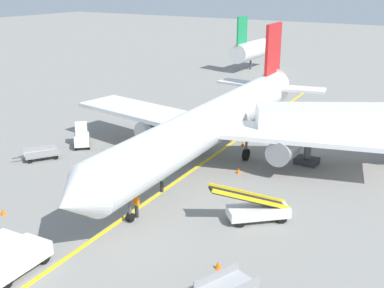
{
  "coord_description": "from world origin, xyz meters",
  "views": [
    {
      "loc": [
        16.94,
        -18.65,
        14.28
      ],
      "look_at": [
        -1.53,
        10.86,
        2.5
      ],
      "focal_mm": 45.81,
      "sensor_mm": 36.0,
      "label": 1
    }
  ],
  "objects_px": {
    "ground_crew_wing_walker": "(136,204)",
    "safety_cone_wingtip_right": "(243,144)",
    "pushback_tug": "(10,256)",
    "airliner": "(215,121)",
    "baggage_tug_near_wing": "(82,136)",
    "jet_bridge": "(350,122)",
    "belt_loader_forward_hold": "(256,209)",
    "baggage_cart_loaded": "(227,287)",
    "baggage_cart_empty_trailing": "(41,154)",
    "safety_cone_nose_left": "(239,171)",
    "safety_cone_wingtip_left": "(3,212)",
    "ground_crew_marshaller": "(162,180)",
    "safety_cone_nose_right": "(218,265)"
  },
  "relations": [
    {
      "from": "ground_crew_wing_walker",
      "to": "safety_cone_wingtip_right",
      "type": "relative_size",
      "value": 3.86
    },
    {
      "from": "pushback_tug",
      "to": "ground_crew_wing_walker",
      "type": "distance_m",
      "value": 8.42
    },
    {
      "from": "airliner",
      "to": "baggage_tug_near_wing",
      "type": "relative_size",
      "value": 13.4
    },
    {
      "from": "jet_bridge",
      "to": "belt_loader_forward_hold",
      "type": "bearing_deg",
      "value": -98.86
    },
    {
      "from": "baggage_cart_loaded",
      "to": "baggage_cart_empty_trailing",
      "type": "relative_size",
      "value": 1.05
    },
    {
      "from": "baggage_cart_empty_trailing",
      "to": "safety_cone_nose_left",
      "type": "height_order",
      "value": "baggage_cart_empty_trailing"
    },
    {
      "from": "belt_loader_forward_hold",
      "to": "safety_cone_wingtip_left",
      "type": "xyz_separation_m",
      "value": [
        -13.99,
        -7.85,
        -0.56
      ]
    },
    {
      "from": "ground_crew_marshaller",
      "to": "safety_cone_wingtip_right",
      "type": "relative_size",
      "value": 3.86
    },
    {
      "from": "ground_crew_wing_walker",
      "to": "safety_cone_wingtip_left",
      "type": "height_order",
      "value": "ground_crew_wing_walker"
    },
    {
      "from": "safety_cone_nose_left",
      "to": "safety_cone_wingtip_left",
      "type": "height_order",
      "value": "same"
    },
    {
      "from": "pushback_tug",
      "to": "safety_cone_wingtip_left",
      "type": "xyz_separation_m",
      "value": [
        -5.85,
        4.02,
        -0.77
      ]
    },
    {
      "from": "baggage_cart_empty_trailing",
      "to": "ground_crew_wing_walker",
      "type": "xyz_separation_m",
      "value": [
        13.25,
        -4.1,
        0.44
      ]
    },
    {
      "from": "safety_cone_nose_left",
      "to": "safety_cone_wingtip_left",
      "type": "bearing_deg",
      "value": -123.86
    },
    {
      "from": "airliner",
      "to": "safety_cone_wingtip_left",
      "type": "height_order",
      "value": "airliner"
    },
    {
      "from": "airliner",
      "to": "baggage_tug_near_wing",
      "type": "bearing_deg",
      "value": -165.83
    },
    {
      "from": "pushback_tug",
      "to": "baggage_cart_loaded",
      "type": "bearing_deg",
      "value": 21.97
    },
    {
      "from": "belt_loader_forward_hold",
      "to": "safety_cone_wingtip_left",
      "type": "height_order",
      "value": "belt_loader_forward_hold"
    },
    {
      "from": "jet_bridge",
      "to": "safety_cone_wingtip_left",
      "type": "distance_m",
      "value": 26.33
    },
    {
      "from": "baggage_cart_empty_trailing",
      "to": "jet_bridge",
      "type": "bearing_deg",
      "value": 29.43
    },
    {
      "from": "ground_crew_marshaller",
      "to": "safety_cone_nose_left",
      "type": "relative_size",
      "value": 3.86
    },
    {
      "from": "belt_loader_forward_hold",
      "to": "safety_cone_wingtip_left",
      "type": "distance_m",
      "value": 16.05
    },
    {
      "from": "baggage_tug_near_wing",
      "to": "ground_crew_wing_walker",
      "type": "height_order",
      "value": "baggage_tug_near_wing"
    },
    {
      "from": "ground_crew_wing_walker",
      "to": "pushback_tug",
      "type": "bearing_deg",
      "value": -100.77
    },
    {
      "from": "baggage_cart_empty_trailing",
      "to": "safety_cone_nose_left",
      "type": "distance_m",
      "value": 16.45
    },
    {
      "from": "jet_bridge",
      "to": "baggage_cart_empty_trailing",
      "type": "xyz_separation_m",
      "value": [
        -21.81,
        -12.3,
        -3.07
      ]
    },
    {
      "from": "ground_crew_marshaller",
      "to": "safety_cone_wingtip_left",
      "type": "height_order",
      "value": "ground_crew_marshaller"
    },
    {
      "from": "belt_loader_forward_hold",
      "to": "ground_crew_marshaller",
      "type": "bearing_deg",
      "value": 176.81
    },
    {
      "from": "belt_loader_forward_hold",
      "to": "ground_crew_marshaller",
      "type": "height_order",
      "value": "belt_loader_forward_hold"
    },
    {
      "from": "safety_cone_nose_left",
      "to": "safety_cone_nose_right",
      "type": "bearing_deg",
      "value": -67.66
    },
    {
      "from": "belt_loader_forward_hold",
      "to": "safety_cone_wingtip_right",
      "type": "xyz_separation_m",
      "value": [
        -7.09,
        12.41,
        -0.56
      ]
    },
    {
      "from": "pushback_tug",
      "to": "safety_cone_nose_left",
      "type": "distance_m",
      "value": 18.63
    },
    {
      "from": "safety_cone_wingtip_left",
      "to": "safety_cone_nose_right",
      "type": "bearing_deg",
      "value": 7.45
    },
    {
      "from": "airliner",
      "to": "safety_cone_wingtip_right",
      "type": "bearing_deg",
      "value": 86.38
    },
    {
      "from": "baggage_cart_loaded",
      "to": "belt_loader_forward_hold",
      "type": "bearing_deg",
      "value": 104.94
    },
    {
      "from": "jet_bridge",
      "to": "baggage_tug_near_wing",
      "type": "relative_size",
      "value": 4.67
    },
    {
      "from": "safety_cone_wingtip_left",
      "to": "safety_cone_wingtip_right",
      "type": "xyz_separation_m",
      "value": [
        6.91,
        20.26,
        0.0
      ]
    },
    {
      "from": "belt_loader_forward_hold",
      "to": "airliner",
      "type": "bearing_deg",
      "value": 133.58
    },
    {
      "from": "jet_bridge",
      "to": "baggage_cart_empty_trailing",
      "type": "relative_size",
      "value": 3.4
    },
    {
      "from": "safety_cone_nose_left",
      "to": "belt_loader_forward_hold",
      "type": "bearing_deg",
      "value": -55.06
    },
    {
      "from": "ground_crew_marshaller",
      "to": "safety_cone_nose_right",
      "type": "relative_size",
      "value": 3.86
    },
    {
      "from": "baggage_cart_loaded",
      "to": "ground_crew_marshaller",
      "type": "relative_size",
      "value": 2.23
    },
    {
      "from": "airliner",
      "to": "baggage_cart_empty_trailing",
      "type": "bearing_deg",
      "value": -149.74
    },
    {
      "from": "belt_loader_forward_hold",
      "to": "baggage_cart_loaded",
      "type": "xyz_separation_m",
      "value": [
        2.07,
        -7.75,
        -0.31
      ]
    },
    {
      "from": "baggage_cart_empty_trailing",
      "to": "ground_crew_wing_walker",
      "type": "bearing_deg",
      "value": -17.18
    },
    {
      "from": "baggage_cart_loaded",
      "to": "baggage_cart_empty_trailing",
      "type": "xyz_separation_m",
      "value": [
        -21.88,
        8.25,
        0.0
      ]
    },
    {
      "from": "ground_crew_marshaller",
      "to": "ground_crew_wing_walker",
      "type": "xyz_separation_m",
      "value": [
        0.91,
        -4.01,
        0.0
      ]
    },
    {
      "from": "pushback_tug",
      "to": "safety_cone_wingtip_left",
      "type": "relative_size",
      "value": 8.43
    },
    {
      "from": "ground_crew_marshaller",
      "to": "safety_cone_wingtip_right",
      "type": "xyz_separation_m",
      "value": [
        0.39,
        11.99,
        -0.69
      ]
    },
    {
      "from": "pushback_tug",
      "to": "safety_cone_wingtip_left",
      "type": "bearing_deg",
      "value": 145.52
    },
    {
      "from": "safety_cone_nose_right",
      "to": "safety_cone_wingtip_right",
      "type": "distance_m",
      "value": 19.9
    }
  ]
}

